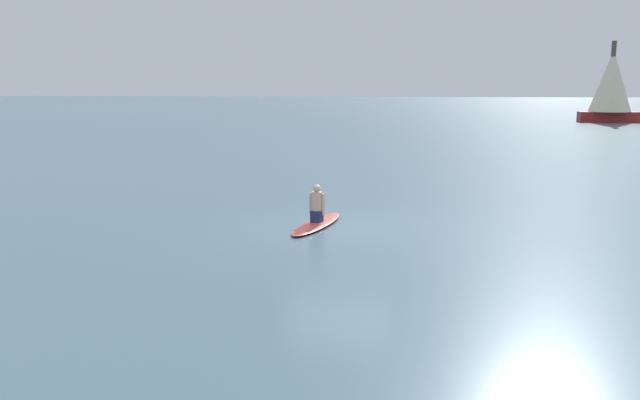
% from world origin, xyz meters
% --- Properties ---
extents(ground_plane, '(400.00, 400.00, 0.00)m').
position_xyz_m(ground_plane, '(0.00, 0.00, 0.00)').
color(ground_plane, slate).
extents(surfboard, '(1.21, 2.98, 0.09)m').
position_xyz_m(surfboard, '(0.55, -0.12, 0.05)').
color(surfboard, '#D84C3F').
rests_on(surfboard, ground).
extents(person_paddler, '(0.41, 0.35, 0.92)m').
position_xyz_m(person_paddler, '(0.55, -0.12, 0.51)').
color(person_paddler, navy).
rests_on(person_paddler, surfboard).
extents(sailboat_near_right, '(5.51, 3.90, 7.55)m').
position_xyz_m(sailboat_near_right, '(-19.63, -50.41, 3.57)').
color(sailboat_near_right, maroon).
rests_on(sailboat_near_right, ground).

